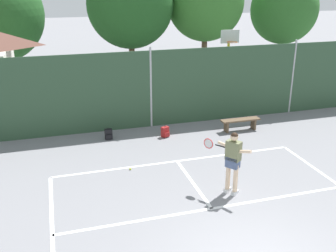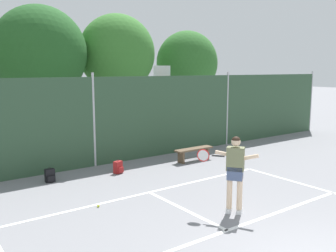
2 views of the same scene
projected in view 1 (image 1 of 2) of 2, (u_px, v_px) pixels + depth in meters
court_markings at (243, 251)px, 8.81m from camera, size 8.30×11.10×0.01m
chainlink_fence at (151, 89)px, 15.75m from camera, size 26.09×0.09×3.28m
basketball_hoop at (229, 57)px, 18.39m from camera, size 0.90×0.67×3.55m
treeline_backdrop at (116, 10)px, 23.10m from camera, size 26.84×4.65×6.87m
tennis_player at (233, 157)px, 10.83m from camera, size 0.96×1.14×1.85m
tennis_ball at (130, 169)px, 12.55m from camera, size 0.07×0.07×0.07m
backpack_black at (109, 134)px, 14.90m from camera, size 0.28×0.25×0.46m
backpack_red at (165, 132)px, 15.13m from camera, size 0.33×0.32×0.46m
courtside_bench at (240, 122)px, 15.71m from camera, size 1.60×0.36×0.48m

